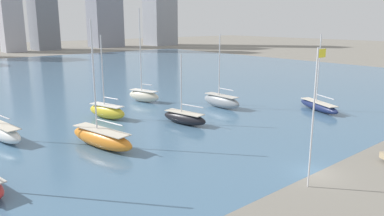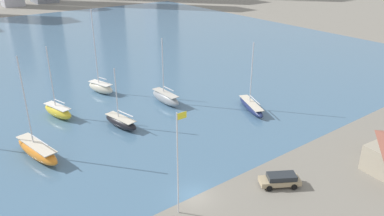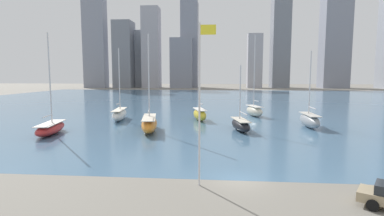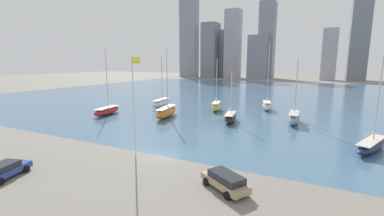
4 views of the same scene
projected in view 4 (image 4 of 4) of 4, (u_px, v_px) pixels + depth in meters
ground_plane at (163, 156)px, 31.30m from camera, size 500.00×500.00×0.00m
harbor_water at (268, 95)px, 93.09m from camera, size 180.00×140.00×0.00m
flag_pole at (134, 103)px, 30.43m from camera, size 1.24×0.14×12.03m
distant_city_skyline at (320, 36)px, 170.39m from camera, size 197.69×22.98×74.51m
sailboat_gray at (294, 118)px, 47.89m from camera, size 2.15×7.83×12.07m
sailboat_navy at (371, 145)px, 33.08m from camera, size 5.40×9.32×12.08m
sailboat_orange at (166, 112)px, 53.85m from camera, size 4.09×10.21×14.27m
sailboat_cream at (267, 105)px, 61.89m from camera, size 3.78×6.84×16.20m
sailboat_black at (230, 117)px, 49.38m from camera, size 3.37×7.53×9.76m
sailboat_yellow at (216, 106)px, 60.97m from camera, size 3.67×7.25×12.17m
sailboat_red at (107, 110)px, 56.69m from camera, size 3.88×8.78×14.14m
sailboat_white at (161, 103)px, 66.29m from camera, size 3.31×9.37×13.11m
parked_sedan_blue at (4, 170)px, 25.36m from camera, size 3.27×5.16×1.49m
parked_wagon_tan at (225, 181)px, 22.89m from camera, size 5.16×4.18×1.57m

